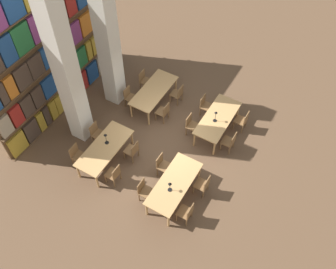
{
  "coord_description": "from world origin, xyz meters",
  "views": [
    {
      "loc": [
        -6.9,
        -4.15,
        10.8
      ],
      "look_at": [
        0.0,
        -0.14,
        0.66
      ],
      "focal_mm": 40.0,
      "sensor_mm": 36.0,
      "label": 1
    }
  ],
  "objects_px": {
    "chair_3": "(163,165)",
    "chair_9": "(77,155)",
    "chair_8": "(114,174)",
    "chair_11": "(97,133)",
    "reading_table_3": "(154,91)",
    "chair_14": "(178,94)",
    "desk_lamp_0": "(170,185)",
    "pillar_left": "(66,72)",
    "chair_0": "(186,212)",
    "chair_13": "(130,97)",
    "reading_table_0": "(174,184)",
    "reading_table_2": "(105,149)",
    "reading_table_1": "(218,119)",
    "desk_lamp_1": "(216,115)",
    "chair_10": "(132,150)",
    "chair_4": "(230,141)",
    "pillar_center": "(107,35)",
    "desk_lamp_2": "(106,137)",
    "chair_2": "(203,185)",
    "chair_12": "(164,111)",
    "chair_1": "(144,190)",
    "chair_15": "(145,80)",
    "chair_6": "(242,120)",
    "chair_5": "(191,125)",
    "chair_7": "(205,105)"
  },
  "relations": [
    {
      "from": "chair_6",
      "to": "chair_5",
      "type": "bearing_deg",
      "value": 126.41
    },
    {
      "from": "chair_3",
      "to": "chair_9",
      "type": "xyz_separation_m",
      "value": [
        -1.1,
        2.69,
        0.0
      ]
    },
    {
      "from": "reading_table_0",
      "to": "desk_lamp_2",
      "type": "bearing_deg",
      "value": 85.24
    },
    {
      "from": "reading_table_0",
      "to": "reading_table_2",
      "type": "height_order",
      "value": "same"
    },
    {
      "from": "reading_table_1",
      "to": "chair_14",
      "type": "bearing_deg",
      "value": 74.47
    },
    {
      "from": "chair_0",
      "to": "chair_3",
      "type": "xyz_separation_m",
      "value": [
        1.12,
        1.51,
        0.0
      ]
    },
    {
      "from": "reading_table_2",
      "to": "chair_8",
      "type": "distance_m",
      "value": 0.97
    },
    {
      "from": "chair_15",
      "to": "chair_12",
      "type": "bearing_deg",
      "value": 54.83
    },
    {
      "from": "chair_14",
      "to": "chair_15",
      "type": "distance_m",
      "value": 1.51
    },
    {
      "from": "chair_13",
      "to": "reading_table_3",
      "type": "bearing_deg",
      "value": 126.09
    },
    {
      "from": "pillar_left",
      "to": "chair_10",
      "type": "xyz_separation_m",
      "value": [
        -0.02,
        -2.22,
        -2.54
      ]
    },
    {
      "from": "reading_table_3",
      "to": "chair_15",
      "type": "distance_m",
      "value": 0.93
    },
    {
      "from": "desk_lamp_2",
      "to": "chair_14",
      "type": "height_order",
      "value": "desk_lamp_2"
    },
    {
      "from": "pillar_left",
      "to": "chair_0",
      "type": "xyz_separation_m",
      "value": [
        -1.13,
        -4.91,
        -2.54
      ]
    },
    {
      "from": "chair_3",
      "to": "reading_table_3",
      "type": "bearing_deg",
      "value": -143.49
    },
    {
      "from": "chair_3",
      "to": "chair_9",
      "type": "height_order",
      "value": "same"
    },
    {
      "from": "reading_table_2",
      "to": "chair_0",
      "type": "bearing_deg",
      "value": -99.68
    },
    {
      "from": "chair_4",
      "to": "chair_3",
      "type": "bearing_deg",
      "value": 142.88
    },
    {
      "from": "reading_table_1",
      "to": "chair_11",
      "type": "xyz_separation_m",
      "value": [
        -2.58,
        3.46,
        -0.19
      ]
    },
    {
      "from": "chair_11",
      "to": "reading_table_0",
      "type": "bearing_deg",
      "value": 80.93
    },
    {
      "from": "chair_2",
      "to": "chair_14",
      "type": "height_order",
      "value": "same"
    },
    {
      "from": "chair_0",
      "to": "chair_14",
      "type": "bearing_deg",
      "value": 32.33
    },
    {
      "from": "reading_table_3",
      "to": "chair_9",
      "type": "bearing_deg",
      "value": 168.28
    },
    {
      "from": "chair_2",
      "to": "chair_4",
      "type": "distance_m",
      "value": 2.01
    },
    {
      "from": "chair_4",
      "to": "chair_11",
      "type": "height_order",
      "value": "same"
    },
    {
      "from": "chair_0",
      "to": "chair_8",
      "type": "bearing_deg",
      "value": 89.69
    },
    {
      "from": "desk_lamp_1",
      "to": "chair_10",
      "type": "height_order",
      "value": "desk_lamp_1"
    },
    {
      "from": "desk_lamp_0",
      "to": "reading_table_3",
      "type": "bearing_deg",
      "value": 38.02
    },
    {
      "from": "chair_12",
      "to": "chair_1",
      "type": "bearing_deg",
      "value": -159.71
    },
    {
      "from": "pillar_left",
      "to": "chair_13",
      "type": "relative_size",
      "value": 6.96
    },
    {
      "from": "chair_2",
      "to": "desk_lamp_2",
      "type": "height_order",
      "value": "desk_lamp_2"
    },
    {
      "from": "chair_4",
      "to": "chair_11",
      "type": "distance_m",
      "value": 4.67
    },
    {
      "from": "chair_8",
      "to": "chair_11",
      "type": "distance_m",
      "value": 1.86
    },
    {
      "from": "reading_table_3",
      "to": "reading_table_0",
      "type": "bearing_deg",
      "value": -139.72
    },
    {
      "from": "reading_table_0",
      "to": "chair_1",
      "type": "bearing_deg",
      "value": 126.62
    },
    {
      "from": "chair_8",
      "to": "chair_13",
      "type": "height_order",
      "value": "same"
    },
    {
      "from": "chair_5",
      "to": "chair_7",
      "type": "height_order",
      "value": "same"
    },
    {
      "from": "pillar_center",
      "to": "chair_7",
      "type": "bearing_deg",
      "value": -73.54
    },
    {
      "from": "chair_13",
      "to": "reading_table_0",
      "type": "bearing_deg",
      "value": 52.73
    },
    {
      "from": "reading_table_2",
      "to": "chair_13",
      "type": "relative_size",
      "value": 2.56
    },
    {
      "from": "reading_table_3",
      "to": "chair_14",
      "type": "xyz_separation_m",
      "value": [
        0.51,
        -0.75,
        -0.19
      ]
    },
    {
      "from": "pillar_center",
      "to": "chair_2",
      "type": "relative_size",
      "value": 6.96
    },
    {
      "from": "reading_table_0",
      "to": "reading_table_2",
      "type": "distance_m",
      "value": 2.69
    },
    {
      "from": "chair_11",
      "to": "reading_table_1",
      "type": "bearing_deg",
      "value": 126.75
    },
    {
      "from": "chair_1",
      "to": "chair_12",
      "type": "xyz_separation_m",
      "value": [
        3.17,
        1.17,
        0.0
      ]
    },
    {
      "from": "desk_lamp_2",
      "to": "reading_table_0",
      "type": "bearing_deg",
      "value": -94.76
    },
    {
      "from": "chair_3",
      "to": "reading_table_2",
      "type": "xyz_separation_m",
      "value": [
        -0.53,
        1.94,
        0.19
      ]
    },
    {
      "from": "chair_2",
      "to": "chair_4",
      "type": "height_order",
      "value": "same"
    },
    {
      "from": "pillar_center",
      "to": "chair_13",
      "type": "bearing_deg",
      "value": -94.46
    },
    {
      "from": "chair_1",
      "to": "desk_lamp_1",
      "type": "distance_m",
      "value": 3.62
    }
  ]
}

